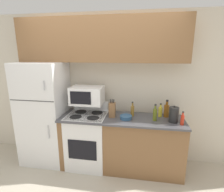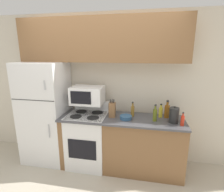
# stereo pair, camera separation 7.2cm
# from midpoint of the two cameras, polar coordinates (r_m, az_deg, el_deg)

# --- Properties ---
(ground_plane) EXTENTS (12.00, 12.00, 0.00)m
(ground_plane) POSITION_cam_midpoint_polar(r_m,az_deg,el_deg) (3.08, -4.76, -24.22)
(ground_plane) COLOR beige
(wall_back) EXTENTS (8.00, 0.05, 2.55)m
(wall_back) POSITION_cam_midpoint_polar(r_m,az_deg,el_deg) (3.13, -1.96, 2.45)
(wall_back) COLOR beige
(wall_back) RESTS_ON ground_plane
(lower_cabinets) EXTENTS (1.95, 0.61, 0.90)m
(lower_cabinets) POSITION_cam_midpoint_polar(r_m,az_deg,el_deg) (3.00, 3.73, -14.98)
(lower_cabinets) COLOR brown
(lower_cabinets) RESTS_ON ground_plane
(refrigerator) EXTENTS (0.75, 0.66, 1.75)m
(refrigerator) POSITION_cam_midpoint_polar(r_m,az_deg,el_deg) (3.28, -20.28, -5.14)
(refrigerator) COLOR white
(refrigerator) RESTS_ON ground_plane
(upper_cabinets) EXTENTS (2.70, 0.32, 0.69)m
(upper_cabinets) POSITION_cam_midpoint_polar(r_m,az_deg,el_deg) (2.89, -2.95, 17.77)
(upper_cabinets) COLOR brown
(upper_cabinets) RESTS_ON refrigerator
(stove) EXTENTS (0.63, 0.59, 1.07)m
(stove) POSITION_cam_midpoint_polar(r_m,az_deg,el_deg) (3.09, -7.20, -13.70)
(stove) COLOR white
(stove) RESTS_ON ground_plane
(microwave) EXTENTS (0.52, 0.37, 0.29)m
(microwave) POSITION_cam_midpoint_polar(r_m,az_deg,el_deg) (2.91, -7.28, 0.29)
(microwave) COLOR white
(microwave) RESTS_ON stove
(knife_block) EXTENTS (0.10, 0.10, 0.30)m
(knife_block) POSITION_cam_midpoint_polar(r_m,az_deg,el_deg) (2.77, 0.80, -4.55)
(knife_block) COLOR brown
(knife_block) RESTS_ON lower_cabinets
(bowl) EXTENTS (0.19, 0.19, 0.06)m
(bowl) POSITION_cam_midpoint_polar(r_m,az_deg,el_deg) (2.73, 5.26, -6.90)
(bowl) COLOR #335B84
(bowl) RESTS_ON lower_cabinets
(bottle_hot_sauce) EXTENTS (0.05, 0.05, 0.20)m
(bottle_hot_sauce) POSITION_cam_midpoint_polar(r_m,az_deg,el_deg) (2.68, 22.75, -7.36)
(bottle_hot_sauce) COLOR red
(bottle_hot_sauce) RESTS_ON lower_cabinets
(bottle_vinegar) EXTENTS (0.06, 0.06, 0.24)m
(bottle_vinegar) POSITION_cam_midpoint_polar(r_m,az_deg,el_deg) (2.84, 7.45, -4.77)
(bottle_vinegar) COLOR olive
(bottle_vinegar) RESTS_ON lower_cabinets
(bottle_olive_oil) EXTENTS (0.06, 0.06, 0.26)m
(bottle_olive_oil) POSITION_cam_midpoint_polar(r_m,az_deg,el_deg) (2.71, 14.58, -5.91)
(bottle_olive_oil) COLOR #5B6619
(bottle_olive_oil) RESTS_ON lower_cabinets
(bottle_whiskey) EXTENTS (0.08, 0.08, 0.28)m
(bottle_whiskey) POSITION_cam_midpoint_polar(r_m,az_deg,el_deg) (2.91, 18.19, -4.62)
(bottle_whiskey) COLOR brown
(bottle_whiskey) RESTS_ON lower_cabinets
(bottle_cooking_spray) EXTENTS (0.06, 0.06, 0.22)m
(bottle_cooking_spray) POSITION_cam_midpoint_polar(r_m,az_deg,el_deg) (2.90, 16.28, -5.03)
(bottle_cooking_spray) COLOR gold
(bottle_cooking_spray) RESTS_ON lower_cabinets
(kettle) EXTENTS (0.14, 0.14, 0.25)m
(kettle) POSITION_cam_midpoint_polar(r_m,az_deg,el_deg) (2.73, 20.28, -5.91)
(kettle) COLOR black
(kettle) RESTS_ON lower_cabinets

